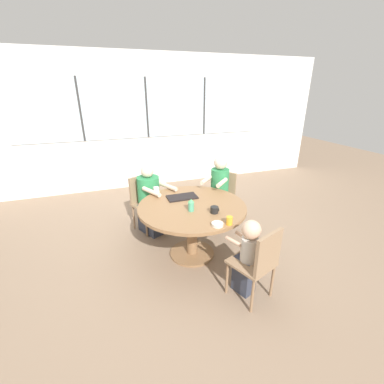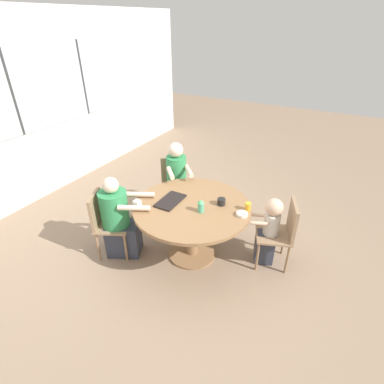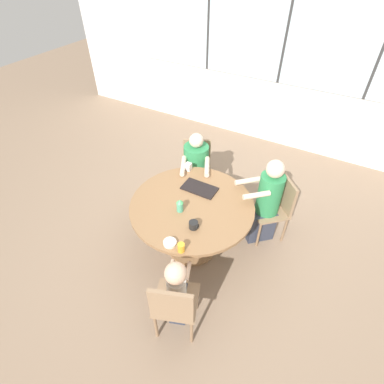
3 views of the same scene
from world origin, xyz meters
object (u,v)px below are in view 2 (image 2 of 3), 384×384
chair_for_man_blue_shirt (105,219)px  juice_glass (248,206)px  bowl_white_shallow (242,214)px  coffee_mug (221,202)px  person_man_blue_shirt (119,221)px  sippy_cup (201,206)px  milk_carton_small (137,204)px  person_woman_green_shirt (177,184)px  chair_for_woman_green_shirt (175,181)px  chair_for_toddler (283,229)px  person_toddler (269,231)px

chair_for_man_blue_shirt → juice_glass: 1.72m
chair_for_man_blue_shirt → bowl_white_shallow: 1.65m
coffee_mug → juice_glass: (0.04, -0.31, 0.01)m
person_man_blue_shirt → sippy_cup: 1.06m
coffee_mug → milk_carton_small: size_ratio=1.04×
person_woman_green_shirt → bowl_white_shallow: person_woman_green_shirt is taller
chair_for_woman_green_shirt → chair_for_toddler: same height
person_man_blue_shirt → person_toddler: (0.71, -1.65, -0.02)m
chair_for_woman_green_shirt → coffee_mug: bearing=106.7°
person_man_blue_shirt → person_toddler: bearing=87.3°
person_woman_green_shirt → person_toddler: bearing=124.1°
chair_for_woman_green_shirt → coffee_mug: size_ratio=8.49×
juice_glass → chair_for_toddler: bearing=-68.9°
chair_for_man_blue_shirt → sippy_cup: (0.40, -1.10, 0.31)m
chair_for_woman_green_shirt → bowl_white_shallow: bearing=109.2°
chair_for_man_blue_shirt → bowl_white_shallow: bearing=83.7°
person_toddler → bowl_white_shallow: bearing=110.7°
sippy_cup → bowl_white_shallow: bearing=-71.1°
milk_carton_small → chair_for_man_blue_shirt: bearing=105.0°
chair_for_toddler → coffee_mug: chair_for_toddler is taller
chair_for_man_blue_shirt → person_man_blue_shirt: 0.17m
chair_for_toddler → coffee_mug: size_ratio=8.49×
person_man_blue_shirt → juice_glass: 1.56m
chair_for_woman_green_shirt → bowl_white_shallow: size_ratio=6.64×
person_toddler → juice_glass: 0.42m
person_woman_green_shirt → juice_glass: (-0.44, -1.21, 0.25)m
chair_for_toddler → person_woman_green_shirt: bearing=59.2°
milk_carton_small → person_toddler: bearing=-64.1°
chair_for_toddler → person_toddler: person_toddler is taller
person_man_blue_shirt → chair_for_toddler: bearing=87.1°
coffee_mug → sippy_cup: (-0.25, 0.14, 0.04)m
chair_for_woman_green_shirt → chair_for_toddler: 1.76m
chair_for_woman_green_shirt → person_toddler: bearing=121.0°
person_woman_green_shirt → chair_for_woman_green_shirt: bearing=-90.0°
person_woman_green_shirt → chair_for_toddler: bearing=127.1°
chair_for_woman_green_shirt → chair_for_man_blue_shirt: bearing=36.6°
juice_glass → milk_carton_small: (-0.57, 1.12, 0.00)m
chair_for_toddler → milk_carton_small: (-0.72, 1.51, 0.28)m
juice_glass → person_woman_green_shirt: bearing=69.9°
chair_for_man_blue_shirt → person_woman_green_shirt: 1.17m
person_man_blue_shirt → milk_carton_small: bearing=72.7°
person_woman_green_shirt → juice_glass: size_ratio=12.45×
person_woman_green_shirt → juice_glass: 1.31m
chair_for_toddler → sippy_cup: 1.00m
chair_for_man_blue_shirt → milk_carton_small: chair_for_man_blue_shirt is taller
chair_for_woman_green_shirt → juice_glass: size_ratio=9.16×
chair_for_toddler → person_man_blue_shirt: (-0.76, 1.79, -0.03)m
coffee_mug → person_woman_green_shirt: bearing=62.0°
person_man_blue_shirt → bowl_white_shallow: 1.49m
person_man_blue_shirt → person_toddler: person_man_blue_shirt is taller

